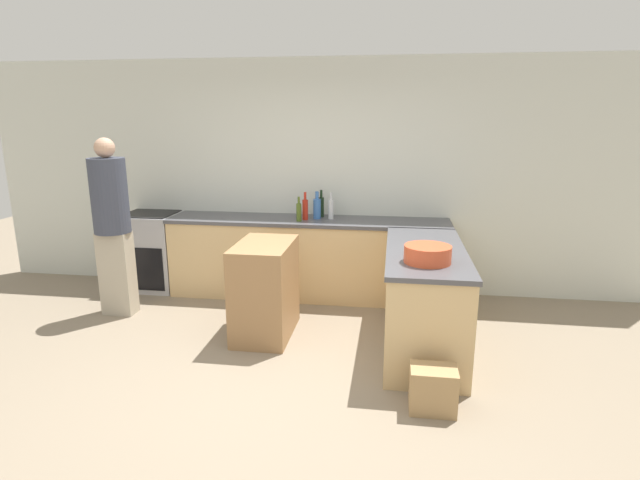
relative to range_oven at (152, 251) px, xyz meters
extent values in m
plane|color=gray|center=(1.92, -2.04, -0.46)|extent=(14.00, 14.00, 0.00)
cube|color=silver|center=(1.92, 0.32, 0.89)|extent=(8.00, 0.06, 2.70)
cube|color=#D6B27A|center=(1.92, -0.01, -0.02)|extent=(3.17, 0.60, 0.88)
cube|color=#4C4C51|center=(1.92, -0.01, 0.43)|extent=(3.20, 0.63, 0.04)
cube|color=#D6B27A|center=(3.18, -1.15, -0.02)|extent=(0.66, 1.69, 0.88)
cube|color=#4C4C51|center=(3.18, -1.15, 0.43)|extent=(0.69, 1.72, 0.04)
cube|color=#ADADB2|center=(0.00, 0.00, 0.00)|extent=(0.64, 0.58, 0.92)
cube|color=black|center=(0.00, -0.29, -0.14)|extent=(0.54, 0.01, 0.51)
cube|color=black|center=(0.00, 0.00, 0.46)|extent=(0.59, 0.54, 0.01)
cube|color=#997047|center=(1.70, -1.13, -0.01)|extent=(0.51, 0.81, 0.90)
cylinder|color=#DB512D|center=(3.16, -1.58, 0.52)|extent=(0.37, 0.37, 0.14)
cylinder|color=red|center=(1.90, -0.04, 0.57)|extent=(0.06, 0.06, 0.23)
cylinder|color=red|center=(1.90, -0.04, 0.72)|extent=(0.03, 0.03, 0.09)
cylinder|color=silver|center=(2.18, 0.04, 0.56)|extent=(0.06, 0.06, 0.22)
cylinder|color=silver|center=(2.18, 0.04, 0.72)|extent=(0.03, 0.03, 0.09)
cylinder|color=black|center=(2.05, 0.16, 0.57)|extent=(0.06, 0.06, 0.22)
cylinder|color=black|center=(2.05, 0.16, 0.72)|extent=(0.03, 0.03, 0.09)
cylinder|color=#475B1E|center=(1.85, -0.14, 0.55)|extent=(0.06, 0.06, 0.20)
cylinder|color=#475B1E|center=(1.85, -0.14, 0.69)|extent=(0.03, 0.03, 0.08)
cylinder|color=#386BB7|center=(2.02, 0.03, 0.57)|extent=(0.09, 0.09, 0.23)
cylinder|color=#386BB7|center=(2.02, 0.03, 0.72)|extent=(0.04, 0.04, 0.09)
cube|color=#ADA38E|center=(0.03, -0.84, -0.02)|extent=(0.33, 0.20, 0.89)
cylinder|color=#383D4C|center=(0.03, -0.84, 0.81)|extent=(0.36, 0.36, 0.76)
sphere|color=tan|center=(0.03, -0.84, 1.29)|extent=(0.20, 0.20, 0.20)
cube|color=#A88456|center=(3.20, -2.22, -0.30)|extent=(0.33, 0.24, 0.33)
camera|label=1|loc=(2.87, -5.48, 1.58)|focal=28.00mm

